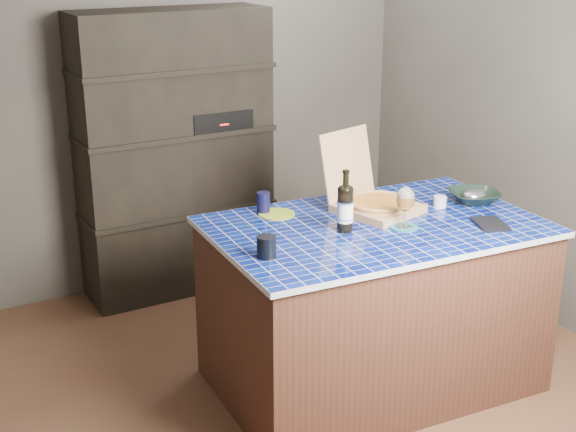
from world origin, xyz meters
TOP-DOWN VIEW (x-y plane):
  - room at (0.00, 0.00)m, footprint 3.50×3.50m
  - shelving_unit at (0.00, 1.53)m, footprint 1.20×0.41m
  - kitchen_island at (0.39, -0.08)m, footprint 1.67×1.13m
  - pizza_box at (0.50, 0.07)m, footprint 0.46×0.51m
  - mead_bottle at (0.20, -0.09)m, footprint 0.08×0.08m
  - teal_trivet at (0.48, -0.20)m, footprint 0.13×0.13m
  - wine_glass at (0.48, -0.20)m, footprint 0.09×0.09m
  - tumbler at (-0.28, -0.19)m, footprint 0.09×0.09m
  - dvd_case at (0.86, -0.38)m, footprint 0.20×0.23m
  - bowl at (1.04, -0.07)m, footprint 0.33×0.33m
  - foil_contents at (1.04, -0.07)m, footprint 0.13×0.11m
  - white_jar at (0.83, -0.04)m, footprint 0.07×0.07m
  - navy_cup at (-0.01, 0.34)m, footprint 0.07×0.07m
  - green_trivet at (0.04, 0.28)m, footprint 0.19×0.19m

SIDE VIEW (x-z plane):
  - kitchen_island at x=0.39m, z-range 0.00..0.88m
  - teal_trivet at x=0.48m, z-range 0.88..0.88m
  - green_trivet at x=0.04m, z-range 0.88..0.88m
  - dvd_case at x=0.86m, z-range 0.88..0.89m
  - shelving_unit at x=0.00m, z-range 0.00..1.80m
  - white_jar at x=0.83m, z-range 0.88..0.94m
  - bowl at x=1.04m, z-range 0.88..0.94m
  - foil_contents at x=1.04m, z-range 0.89..0.95m
  - tumbler at x=-0.28m, z-range 0.88..0.97m
  - navy_cup at x=-0.01m, z-range 0.88..0.99m
  - pizza_box at x=0.50m, z-range 0.74..1.13m
  - mead_bottle at x=0.20m, z-range 0.85..1.15m
  - wine_glass at x=0.48m, z-range 0.92..1.12m
  - room at x=0.00m, z-range -0.50..3.00m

